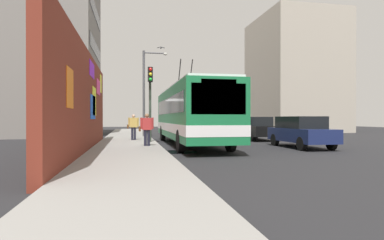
{
  "coord_description": "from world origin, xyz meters",
  "views": [
    {
      "loc": [
        -17.9,
        1.5,
        1.49
      ],
      "look_at": [
        2.02,
        -2.33,
        1.38
      ],
      "focal_mm": 30.51,
      "sensor_mm": 36.0,
      "label": 1
    }
  ],
  "objects_px": {
    "traffic_light": "(150,91)",
    "city_bus": "(190,113)",
    "pedestrian_midblock": "(133,125)",
    "street_lamp": "(147,87)",
    "parked_car_navy": "(301,131)",
    "parked_car_black": "(254,128)",
    "pedestrian_at_curb": "(147,127)"
  },
  "relations": [
    {
      "from": "city_bus",
      "to": "traffic_light",
      "type": "height_order",
      "value": "city_bus"
    },
    {
      "from": "city_bus",
      "to": "parked_car_navy",
      "type": "relative_size",
      "value": 2.79
    },
    {
      "from": "parked_car_black",
      "to": "pedestrian_midblock",
      "type": "bearing_deg",
      "value": 96.97
    },
    {
      "from": "parked_car_black",
      "to": "pedestrian_midblock",
      "type": "xyz_separation_m",
      "value": [
        -1.01,
        8.27,
        0.23
      ]
    },
    {
      "from": "city_bus",
      "to": "parked_car_navy",
      "type": "distance_m",
      "value": 5.9
    },
    {
      "from": "parked_car_navy",
      "to": "street_lamp",
      "type": "height_order",
      "value": "street_lamp"
    },
    {
      "from": "parked_car_navy",
      "to": "city_bus",
      "type": "bearing_deg",
      "value": 63.23
    },
    {
      "from": "traffic_light",
      "to": "street_lamp",
      "type": "xyz_separation_m",
      "value": [
        5.96,
        -0.11,
        0.83
      ]
    },
    {
      "from": "pedestrian_midblock",
      "to": "traffic_light",
      "type": "xyz_separation_m",
      "value": [
        -1.86,
        -0.92,
        1.94
      ]
    },
    {
      "from": "parked_car_navy",
      "to": "pedestrian_midblock",
      "type": "distance_m",
      "value": 9.81
    },
    {
      "from": "parked_car_black",
      "to": "traffic_light",
      "type": "height_order",
      "value": "traffic_light"
    },
    {
      "from": "pedestrian_midblock",
      "to": "street_lamp",
      "type": "relative_size",
      "value": 0.25
    },
    {
      "from": "city_bus",
      "to": "parked_car_black",
      "type": "xyz_separation_m",
      "value": [
        3.66,
        -5.2,
        -0.94
      ]
    },
    {
      "from": "parked_car_black",
      "to": "pedestrian_at_curb",
      "type": "xyz_separation_m",
      "value": [
        -5.5,
        7.68,
        0.22
      ]
    },
    {
      "from": "pedestrian_midblock",
      "to": "traffic_light",
      "type": "relative_size",
      "value": 0.37
    },
    {
      "from": "city_bus",
      "to": "traffic_light",
      "type": "bearing_deg",
      "value": 69.73
    },
    {
      "from": "city_bus",
      "to": "pedestrian_at_curb",
      "type": "distance_m",
      "value": 3.17
    },
    {
      "from": "parked_car_navy",
      "to": "pedestrian_at_curb",
      "type": "distance_m",
      "value": 7.72
    },
    {
      "from": "traffic_light",
      "to": "street_lamp",
      "type": "bearing_deg",
      "value": -1.09
    },
    {
      "from": "pedestrian_at_curb",
      "to": "street_lamp",
      "type": "xyz_separation_m",
      "value": [
        8.59,
        -0.44,
        2.77
      ]
    },
    {
      "from": "city_bus",
      "to": "traffic_light",
      "type": "xyz_separation_m",
      "value": [
        0.79,
        2.15,
        1.23
      ]
    },
    {
      "from": "traffic_light",
      "to": "street_lamp",
      "type": "relative_size",
      "value": 0.67
    },
    {
      "from": "pedestrian_midblock",
      "to": "street_lamp",
      "type": "height_order",
      "value": "street_lamp"
    },
    {
      "from": "city_bus",
      "to": "parked_car_black",
      "type": "height_order",
      "value": "city_bus"
    },
    {
      "from": "pedestrian_midblock",
      "to": "pedestrian_at_curb",
      "type": "relative_size",
      "value": 1.01
    },
    {
      "from": "parked_car_navy",
      "to": "pedestrian_midblock",
      "type": "bearing_deg",
      "value": 57.45
    },
    {
      "from": "parked_car_black",
      "to": "pedestrian_at_curb",
      "type": "height_order",
      "value": "pedestrian_at_curb"
    },
    {
      "from": "parked_car_black",
      "to": "traffic_light",
      "type": "xyz_separation_m",
      "value": [
        -2.87,
        7.35,
        2.17
      ]
    },
    {
      "from": "traffic_light",
      "to": "city_bus",
      "type": "bearing_deg",
      "value": -110.27
    },
    {
      "from": "pedestrian_at_curb",
      "to": "traffic_light",
      "type": "distance_m",
      "value": 3.29
    },
    {
      "from": "pedestrian_at_curb",
      "to": "street_lamp",
      "type": "bearing_deg",
      "value": -2.96
    },
    {
      "from": "parked_car_navy",
      "to": "parked_car_black",
      "type": "relative_size",
      "value": 0.87
    }
  ]
}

